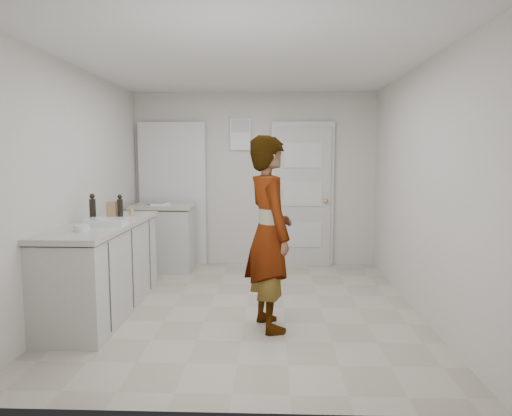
{
  "coord_description": "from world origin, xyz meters",
  "views": [
    {
      "loc": [
        0.27,
        -4.66,
        1.58
      ],
      "look_at": [
        0.08,
        0.4,
        1.01
      ],
      "focal_mm": 32.0,
      "sensor_mm": 36.0,
      "label": 1
    }
  ],
  "objects_px": {
    "egg_bowl": "(81,228)",
    "spice_jar": "(131,212)",
    "person": "(269,233)",
    "cake_mix_box": "(112,209)",
    "oil_cruet_a": "(120,206)",
    "baking_dish": "(106,222)",
    "oil_cruet_b": "(93,208)"
  },
  "relations": [
    {
      "from": "egg_bowl",
      "to": "spice_jar",
      "type": "bearing_deg",
      "value": 84.44
    },
    {
      "from": "person",
      "to": "cake_mix_box",
      "type": "height_order",
      "value": "person"
    },
    {
      "from": "person",
      "to": "oil_cruet_a",
      "type": "height_order",
      "value": "person"
    },
    {
      "from": "person",
      "to": "baking_dish",
      "type": "height_order",
      "value": "person"
    },
    {
      "from": "cake_mix_box",
      "to": "oil_cruet_a",
      "type": "xyz_separation_m",
      "value": [
        0.09,
        0.01,
        0.03
      ]
    },
    {
      "from": "spice_jar",
      "to": "oil_cruet_a",
      "type": "height_order",
      "value": "oil_cruet_a"
    },
    {
      "from": "oil_cruet_b",
      "to": "baking_dish",
      "type": "bearing_deg",
      "value": -46.91
    },
    {
      "from": "egg_bowl",
      "to": "person",
      "type": "bearing_deg",
      "value": 5.68
    },
    {
      "from": "oil_cruet_b",
      "to": "egg_bowl",
      "type": "distance_m",
      "value": 0.61
    },
    {
      "from": "oil_cruet_a",
      "to": "cake_mix_box",
      "type": "bearing_deg",
      "value": -172.85
    },
    {
      "from": "egg_bowl",
      "to": "oil_cruet_b",
      "type": "bearing_deg",
      "value": 102.39
    },
    {
      "from": "oil_cruet_b",
      "to": "egg_bowl",
      "type": "bearing_deg",
      "value": -77.61
    },
    {
      "from": "oil_cruet_a",
      "to": "oil_cruet_b",
      "type": "bearing_deg",
      "value": -109.97
    },
    {
      "from": "oil_cruet_a",
      "to": "egg_bowl",
      "type": "distance_m",
      "value": 0.99
    },
    {
      "from": "oil_cruet_a",
      "to": "oil_cruet_b",
      "type": "relative_size",
      "value": 0.86
    },
    {
      "from": "cake_mix_box",
      "to": "oil_cruet_a",
      "type": "bearing_deg",
      "value": 10.5
    },
    {
      "from": "cake_mix_box",
      "to": "oil_cruet_a",
      "type": "distance_m",
      "value": 0.1
    },
    {
      "from": "oil_cruet_a",
      "to": "oil_cruet_b",
      "type": "xyz_separation_m",
      "value": [
        -0.15,
        -0.4,
        0.02
      ]
    },
    {
      "from": "baking_dish",
      "to": "oil_cruet_b",
      "type": "bearing_deg",
      "value": 133.09
    },
    {
      "from": "cake_mix_box",
      "to": "oil_cruet_b",
      "type": "bearing_deg",
      "value": -94.46
    },
    {
      "from": "spice_jar",
      "to": "baking_dish",
      "type": "height_order",
      "value": "spice_jar"
    },
    {
      "from": "cake_mix_box",
      "to": "spice_jar",
      "type": "distance_m",
      "value": 0.22
    },
    {
      "from": "cake_mix_box",
      "to": "oil_cruet_b",
      "type": "relative_size",
      "value": 0.59
    },
    {
      "from": "oil_cruet_a",
      "to": "egg_bowl",
      "type": "height_order",
      "value": "oil_cruet_a"
    },
    {
      "from": "spice_jar",
      "to": "egg_bowl",
      "type": "bearing_deg",
      "value": -95.56
    },
    {
      "from": "oil_cruet_b",
      "to": "baking_dish",
      "type": "distance_m",
      "value": 0.35
    },
    {
      "from": "spice_jar",
      "to": "egg_bowl",
      "type": "xyz_separation_m",
      "value": [
        -0.11,
        -1.1,
        -0.01
      ]
    },
    {
      "from": "person",
      "to": "spice_jar",
      "type": "relative_size",
      "value": 22.86
    },
    {
      "from": "spice_jar",
      "to": "baking_dish",
      "type": "distance_m",
      "value": 0.75
    },
    {
      "from": "person",
      "to": "oil_cruet_b",
      "type": "height_order",
      "value": "person"
    },
    {
      "from": "person",
      "to": "spice_jar",
      "type": "height_order",
      "value": "person"
    },
    {
      "from": "cake_mix_box",
      "to": "egg_bowl",
      "type": "height_order",
      "value": "cake_mix_box"
    }
  ]
}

